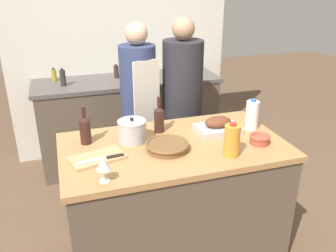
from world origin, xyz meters
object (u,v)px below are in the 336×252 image
(mixing_bowl, at_px, (260,139))
(condiment_bottle_short, at_px, (116,72))
(roasting_pan, at_px, (218,126))
(knife_chef, at_px, (103,159))
(wicker_basket, at_px, (167,146))
(stock_pot, at_px, (132,131))
(condiment_bottle_tall, at_px, (63,78))
(person_cook_guest, at_px, (182,102))
(wine_bottle_dark, at_px, (159,118))
(condiment_bottle_extra, at_px, (54,75))
(milk_jug, at_px, (252,115))
(wine_bottle_green, at_px, (85,129))
(person_cook_aproned, at_px, (139,106))
(wine_glass_left, at_px, (103,165))
(juice_jug, at_px, (232,141))
(cutting_board, at_px, (97,158))

(mixing_bowl, xyz_separation_m, condiment_bottle_short, (-0.65, 1.76, 0.07))
(roasting_pan, distance_m, knife_chef, 0.87)
(roasting_pan, height_order, wicker_basket, roasting_pan)
(stock_pot, bearing_deg, condiment_bottle_short, 84.07)
(mixing_bowl, relative_size, condiment_bottle_short, 0.95)
(condiment_bottle_tall, distance_m, condiment_bottle_short, 0.56)
(knife_chef, bearing_deg, person_cook_guest, 46.86)
(condiment_bottle_short, bearing_deg, wine_bottle_dark, -87.35)
(condiment_bottle_extra, height_order, person_cook_guest, person_cook_guest)
(roasting_pan, distance_m, person_cook_guest, 0.69)
(wicker_basket, bearing_deg, milk_jug, 11.68)
(milk_jug, bearing_deg, knife_chef, -171.16)
(mixing_bowl, bearing_deg, wine_bottle_green, 162.00)
(wine_bottle_dark, height_order, person_cook_guest, person_cook_guest)
(person_cook_guest, bearing_deg, wicker_basket, -129.45)
(roasting_pan, relative_size, knife_chef, 1.10)
(mixing_bowl, bearing_deg, stock_pot, 159.78)
(wicker_basket, distance_m, condiment_bottle_tall, 1.64)
(condiment_bottle_short, distance_m, person_cook_aproned, 0.79)
(wine_bottle_green, relative_size, wine_bottle_dark, 1.01)
(knife_chef, bearing_deg, condiment_bottle_tall, 95.63)
(wine_bottle_green, bearing_deg, wine_glass_left, -84.83)
(wine_bottle_dark, xyz_separation_m, condiment_bottle_tall, (-0.60, 1.24, 0.01))
(milk_jug, height_order, condiment_bottle_tall, milk_jug)
(roasting_pan, distance_m, mixing_bowl, 0.32)
(wine_bottle_dark, relative_size, condiment_bottle_extra, 1.99)
(condiment_bottle_tall, bearing_deg, person_cook_guest, -34.92)
(juice_jug, xyz_separation_m, condiment_bottle_short, (-0.39, 1.86, -0.00))
(cutting_board, height_order, condiment_bottle_extra, condiment_bottle_extra)
(cutting_board, bearing_deg, condiment_bottle_extra, 96.81)
(milk_jug, bearing_deg, wine_bottle_dark, 167.07)
(stock_pot, bearing_deg, juice_jug, -35.94)
(roasting_pan, bearing_deg, condiment_bottle_extra, 124.35)
(cutting_board, relative_size, mixing_bowl, 2.61)
(wicker_basket, bearing_deg, person_cook_guest, 64.32)
(milk_jug, relative_size, condiment_bottle_tall, 1.32)
(wine_bottle_dark, relative_size, person_cook_aproned, 0.16)
(condiment_bottle_extra, bearing_deg, mixing_bowl, -55.48)
(juice_jug, distance_m, person_cook_aproned, 1.13)
(condiment_bottle_extra, bearing_deg, wine_bottle_green, -83.60)
(cutting_board, distance_m, wine_bottle_green, 0.27)
(milk_jug, xyz_separation_m, person_cook_aproned, (-0.66, 0.74, -0.12))
(milk_jug, bearing_deg, mixing_bowl, -106.88)
(roasting_pan, xyz_separation_m, person_cook_guest, (-0.02, 0.69, -0.05))
(cutting_board, height_order, person_cook_guest, person_cook_guest)
(cutting_board, xyz_separation_m, condiment_bottle_tall, (-0.13, 1.52, 0.11))
(wine_glass_left, bearing_deg, stock_pot, 60.51)
(wine_bottle_green, relative_size, condiment_bottle_short, 1.82)
(condiment_bottle_short, xyz_separation_m, condiment_bottle_extra, (-0.62, 0.08, -0.01))
(mixing_bowl, bearing_deg, condiment_bottle_tall, 125.99)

